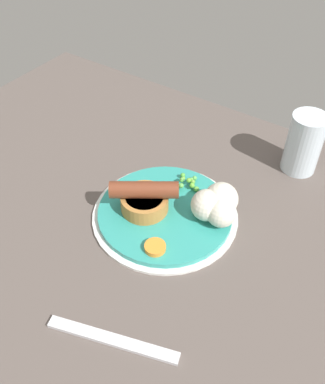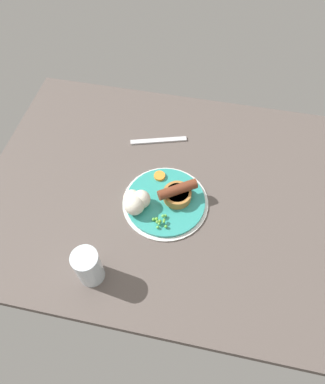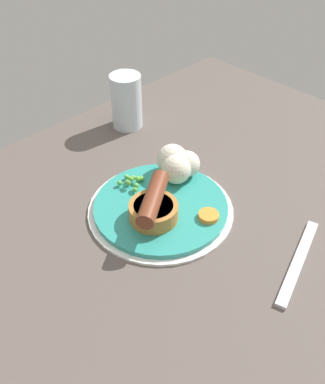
# 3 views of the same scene
# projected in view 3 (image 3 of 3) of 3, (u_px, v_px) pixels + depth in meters

# --- Properties ---
(dining_table) EXTENTS (1.10, 0.80, 0.03)m
(dining_table) POSITION_uv_depth(u_px,v_px,m) (176.00, 234.00, 0.70)
(dining_table) COLOR #564C47
(dining_table) RESTS_ON ground
(dinner_plate) EXTENTS (0.24, 0.24, 0.01)m
(dinner_plate) POSITION_uv_depth(u_px,v_px,m) (161.00, 208.00, 0.72)
(dinner_plate) COLOR silver
(dinner_plate) RESTS_ON dining_table
(sausage_pudding) EXTENTS (0.11, 0.08, 0.06)m
(sausage_pudding) POSITION_uv_depth(u_px,v_px,m) (153.00, 207.00, 0.67)
(sausage_pudding) COLOR #AD7538
(sausage_pudding) RESTS_ON dinner_plate
(pea_pile) EXTENTS (0.05, 0.05, 0.02)m
(pea_pile) POSITION_uv_depth(u_px,v_px,m) (132.00, 181.00, 0.74)
(pea_pile) COLOR #5CAB39
(pea_pile) RESTS_ON dinner_plate
(cauliflower_floret) EXTENTS (0.08, 0.08, 0.06)m
(cauliflower_floret) POSITION_uv_depth(u_px,v_px,m) (177.00, 164.00, 0.75)
(cauliflower_floret) COLOR beige
(cauliflower_floret) RESTS_ON dinner_plate
(carrot_slice_1) EXTENTS (0.04, 0.04, 0.01)m
(carrot_slice_1) POSITION_uv_depth(u_px,v_px,m) (209.00, 216.00, 0.68)
(carrot_slice_1) COLOR orange
(carrot_slice_1) RESTS_ON dinner_plate
(fork) EXTENTS (0.18, 0.07, 0.01)m
(fork) POSITION_uv_depth(u_px,v_px,m) (298.00, 261.00, 0.63)
(fork) COLOR silver
(fork) RESTS_ON dining_table
(drinking_glass) EXTENTS (0.06, 0.06, 0.11)m
(drinking_glass) POSITION_uv_depth(u_px,v_px,m) (126.00, 101.00, 0.89)
(drinking_glass) COLOR silver
(drinking_glass) RESTS_ON dining_table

